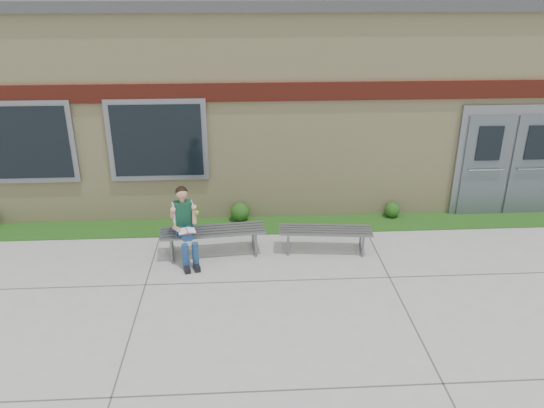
{
  "coord_description": "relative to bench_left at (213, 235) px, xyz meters",
  "views": [
    {
      "loc": [
        -1.39,
        -6.95,
        4.57
      ],
      "look_at": [
        -0.88,
        1.7,
        0.86
      ],
      "focal_mm": 35.0,
      "sensor_mm": 36.0,
      "label": 1
    }
  ],
  "objects": [
    {
      "name": "ground",
      "position": [
        1.94,
        -1.5,
        -0.37
      ],
      "size": [
        80.0,
        80.0,
        0.0
      ],
      "primitive_type": "plane",
      "color": "#9E9E99",
      "rests_on": "ground"
    },
    {
      "name": "grass_strip",
      "position": [
        1.94,
        1.1,
        -0.36
      ],
      "size": [
        16.0,
        0.8,
        0.02
      ],
      "primitive_type": "cube",
      "color": "#204612",
      "rests_on": "ground"
    },
    {
      "name": "shrub_mid",
      "position": [
        0.48,
        1.35,
        -0.16
      ],
      "size": [
        0.38,
        0.38,
        0.38
      ],
      "primitive_type": "sphere",
      "color": "#204612",
      "rests_on": "grass_strip"
    },
    {
      "name": "bench_left",
      "position": [
        0.0,
        0.0,
        0.0
      ],
      "size": [
        1.87,
        0.69,
        0.48
      ],
      "rotation": [
        0.0,
        0.0,
        0.1
      ],
      "color": "slate",
      "rests_on": "ground"
    },
    {
      "name": "bench_right",
      "position": [
        2.0,
        0.0,
        -0.04
      ],
      "size": [
        1.69,
        0.63,
        0.43
      ],
      "rotation": [
        0.0,
        0.0,
        -0.1
      ],
      "color": "slate",
      "rests_on": "ground"
    },
    {
      "name": "school_building",
      "position": [
        1.93,
        4.49,
        1.74
      ],
      "size": [
        16.2,
        6.22,
        4.2
      ],
      "color": "beige",
      "rests_on": "ground"
    },
    {
      "name": "girl",
      "position": [
        -0.46,
        -0.19,
        0.34
      ],
      "size": [
        0.53,
        0.81,
        1.34
      ],
      "rotation": [
        0.0,
        0.0,
        0.25
      ],
      "color": "navy",
      "rests_on": "ground"
    },
    {
      "name": "shrub_east",
      "position": [
        3.6,
        1.35,
        -0.19
      ],
      "size": [
        0.31,
        0.31,
        0.31
      ],
      "primitive_type": "sphere",
      "color": "#204612",
      "rests_on": "grass_strip"
    }
  ]
}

